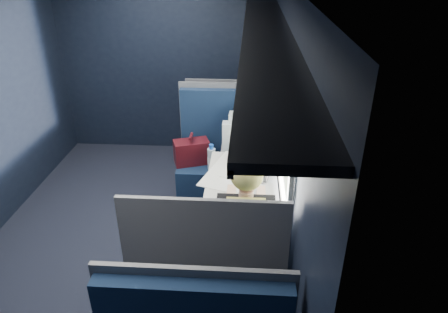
# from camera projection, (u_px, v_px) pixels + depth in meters

# --- Properties ---
(ground) EXTENTS (2.80, 4.20, 0.01)m
(ground) POSITION_uv_depth(u_px,v_px,m) (133.00, 239.00, 3.94)
(ground) COLOR black
(room_shell) EXTENTS (3.00, 4.40, 2.40)m
(room_shell) POSITION_uv_depth(u_px,v_px,m) (117.00, 96.00, 3.25)
(room_shell) COLOR black
(room_shell) RESTS_ON ground
(table) EXTENTS (0.62, 1.00, 0.74)m
(table) POSITION_uv_depth(u_px,v_px,m) (239.00, 185.00, 3.57)
(table) COLOR #54565E
(table) RESTS_ON ground
(seat_bay_near) EXTENTS (1.08, 0.62, 1.26)m
(seat_bay_near) POSITION_uv_depth(u_px,v_px,m) (223.00, 162.00, 4.46)
(seat_bay_near) COLOR #0B1832
(seat_bay_near) RESTS_ON ground
(seat_bay_far) EXTENTS (1.04, 0.62, 1.26)m
(seat_bay_far) POSITION_uv_depth(u_px,v_px,m) (210.00, 276.00, 2.92)
(seat_bay_far) COLOR #0B1832
(seat_bay_far) RESTS_ON ground
(seat_row_front) EXTENTS (1.04, 0.51, 1.16)m
(seat_row_front) POSITION_uv_depth(u_px,v_px,m) (229.00, 130.00, 5.29)
(seat_row_front) COLOR #0B1832
(seat_row_front) RESTS_ON ground
(man) EXTENTS (0.53, 0.56, 1.32)m
(man) POSITION_uv_depth(u_px,v_px,m) (247.00, 146.00, 4.16)
(man) COLOR black
(man) RESTS_ON ground
(woman) EXTENTS (0.53, 0.56, 1.32)m
(woman) POSITION_uv_depth(u_px,v_px,m) (245.00, 229.00, 2.91)
(woman) COLOR black
(woman) RESTS_ON ground
(papers) EXTENTS (0.68, 0.82, 0.01)m
(papers) POSITION_uv_depth(u_px,v_px,m) (237.00, 172.00, 3.63)
(papers) COLOR white
(papers) RESTS_ON table
(laptop) EXTENTS (0.27, 0.32, 0.22)m
(laptop) POSITION_uv_depth(u_px,v_px,m) (261.00, 169.00, 3.55)
(laptop) COLOR silver
(laptop) RESTS_ON table
(bottle_small) EXTENTS (0.07, 0.07, 0.23)m
(bottle_small) POSITION_uv_depth(u_px,v_px,m) (272.00, 151.00, 3.77)
(bottle_small) COLOR silver
(bottle_small) RESTS_ON table
(cup) EXTENTS (0.07, 0.07, 0.09)m
(cup) POSITION_uv_depth(u_px,v_px,m) (266.00, 155.00, 3.83)
(cup) COLOR white
(cup) RESTS_ON table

